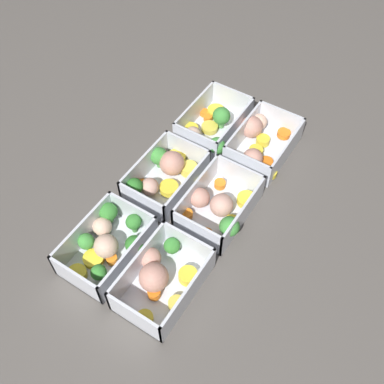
{
  "coord_description": "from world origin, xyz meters",
  "views": [
    {
      "loc": [
        0.45,
        0.29,
        0.72
      ],
      "look_at": [
        0.0,
        0.0,
        0.02
      ],
      "focal_mm": 42.0,
      "sensor_mm": 36.0,
      "label": 1
    }
  ],
  "objects": [
    {
      "name": "container_near_left",
      "position": [
        -0.18,
        -0.06,
        0.02
      ],
      "size": [
        0.17,
        0.13,
        0.06
      ],
      "color": "silver",
      "rests_on": "ground_plane"
    },
    {
      "name": "container_far_left",
      "position": [
        -0.19,
        0.05,
        0.02
      ],
      "size": [
        0.17,
        0.14,
        0.06
      ],
      "color": "silver",
      "rests_on": "ground_plane"
    },
    {
      "name": "container_near_center",
      "position": [
        -0.01,
        -0.07,
        0.02
      ],
      "size": [
        0.17,
        0.13,
        0.06
      ],
      "color": "silver",
      "rests_on": "ground_plane"
    },
    {
      "name": "container_far_right",
      "position": [
        0.18,
        0.05,
        0.02
      ],
      "size": [
        0.17,
        0.13,
        0.06
      ],
      "color": "silver",
      "rests_on": "ground_plane"
    },
    {
      "name": "container_far_center",
      "position": [
        0.0,
        0.06,
        0.02
      ],
      "size": [
        0.17,
        0.13,
        0.06
      ],
      "color": "silver",
      "rests_on": "ground_plane"
    },
    {
      "name": "ground_plane",
      "position": [
        0.0,
        0.0,
        0.0
      ],
      "size": [
        4.0,
        4.0,
        0.0
      ],
      "primitive_type": "plane",
      "color": "#56514C"
    },
    {
      "name": "container_near_right",
      "position": [
        0.18,
        -0.07,
        0.02
      ],
      "size": [
        0.17,
        0.12,
        0.06
      ],
      "color": "silver",
      "rests_on": "ground_plane"
    }
  ]
}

